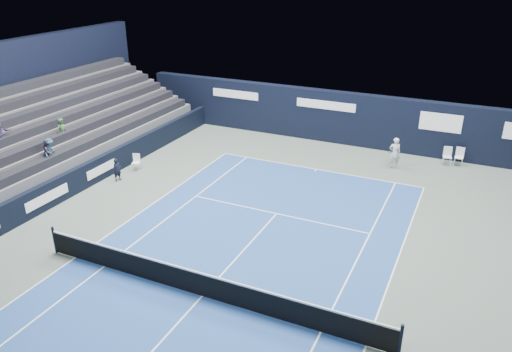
{
  "coord_description": "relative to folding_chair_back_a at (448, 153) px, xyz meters",
  "views": [
    {
      "loc": [
        7.31,
        -11.5,
        10.32
      ],
      "look_at": [
        -1.31,
        7.07,
        1.3
      ],
      "focal_mm": 35.0,
      "sensor_mm": 36.0,
      "label": 1
    }
  ],
  "objects": [
    {
      "name": "ground",
      "position": [
        -6.13,
        -13.56,
        -0.66
      ],
      "size": [
        48.0,
        48.0,
        0.0
      ],
      "primitive_type": "plane",
      "color": "#4F5E55",
      "rests_on": "ground"
    },
    {
      "name": "court_surface",
      "position": [
        -6.13,
        -15.56,
        -0.66
      ],
      "size": [
        10.97,
        23.77,
        0.01
      ],
      "primitive_type": "cube",
      "color": "navy",
      "rests_on": "ground"
    },
    {
      "name": "folding_chair_back_a",
      "position": [
        0.0,
        0.0,
        0.0
      ],
      "size": [
        0.51,
        0.53,
        0.99
      ],
      "rotation": [
        0.0,
        0.0,
        0.17
      ],
      "color": "silver",
      "rests_on": "ground"
    },
    {
      "name": "folding_chair_back_b",
      "position": [
        0.6,
        0.16,
        -0.1
      ],
      "size": [
        0.45,
        0.43,
        0.99
      ],
      "rotation": [
        0.0,
        0.0,
        -0.03
      ],
      "color": "silver",
      "rests_on": "ground"
    },
    {
      "name": "line_judge_chair",
      "position": [
        -14.77,
        -7.67,
        -0.17
      ],
      "size": [
        0.49,
        0.48,
        0.87
      ],
      "rotation": [
        0.0,
        0.0,
        0.35
      ],
      "color": "white",
      "rests_on": "ground"
    },
    {
      "name": "line_judge",
      "position": [
        -14.75,
        -9.23,
        -0.09
      ],
      "size": [
        0.41,
        0.49,
        1.15
      ],
      "primitive_type": "imported",
      "rotation": [
        0.0,
        0.0,
        1.21
      ],
      "color": "black",
      "rests_on": "ground"
    },
    {
      "name": "court_markings",
      "position": [
        -6.13,
        -15.56,
        -0.65
      ],
      "size": [
        11.03,
        23.83,
        0.0
      ],
      "color": "white",
      "rests_on": "court_surface"
    },
    {
      "name": "tennis_net",
      "position": [
        -6.13,
        -15.56,
        -0.15
      ],
      "size": [
        12.9,
        0.1,
        1.1
      ],
      "color": "black",
      "rests_on": "ground"
    },
    {
      "name": "back_sponsor_wall",
      "position": [
        -6.13,
        0.94,
        0.89
      ],
      "size": [
        26.0,
        0.63,
        3.1
      ],
      "color": "black",
      "rests_on": "ground"
    },
    {
      "name": "side_barrier_left",
      "position": [
        -15.63,
        -9.59,
        -0.06
      ],
      "size": [
        0.33,
        22.0,
        1.2
      ],
      "color": "black",
      "rests_on": "ground"
    },
    {
      "name": "spectator_stand",
      "position": [
        -19.41,
        -8.57,
        1.29
      ],
      "size": [
        6.0,
        18.0,
        6.4
      ],
      "color": "#505052",
      "rests_on": "ground"
    },
    {
      "name": "tennis_player",
      "position": [
        -2.52,
        -1.7,
        0.18
      ],
      "size": [
        0.72,
        0.92,
        1.68
      ],
      "color": "silver",
      "rests_on": "ground"
    }
  ]
}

